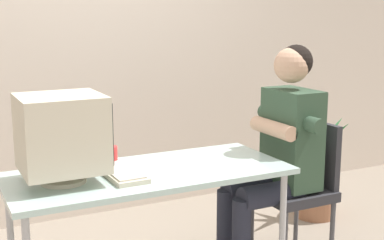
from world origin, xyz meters
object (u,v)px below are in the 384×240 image
Objects in this scene: person_seated at (278,148)px; office_chair at (301,182)px; desk_mug at (111,156)px; desk at (149,181)px; keyboard at (120,172)px; potted_plant at (316,180)px; crt_monitor at (62,134)px.

office_chair is at bearing 0.00° from person_seated.
desk is at bearing -51.87° from desk_mug.
potted_plant is at bearing 17.50° from keyboard.
desk is 0.85m from person_seated.
person_seated is (0.84, 0.02, 0.08)m from desk.
keyboard is 0.52× the size of potted_plant.
desk is at bearing 2.04° from keyboard.
crt_monitor is 2.21m from potted_plant.
crt_monitor is 0.50× the size of office_chair.
keyboard is at bearing -177.96° from desk.
person_seated is at bearing 0.95° from crt_monitor.
office_chair is 0.80m from potted_plant.
person_seated is (-0.18, -0.00, 0.24)m from office_chair.
office_chair is (1.19, 0.02, -0.23)m from keyboard.
keyboard is (0.28, -0.00, -0.23)m from crt_monitor.
desk is 3.52× the size of keyboard.
desk_mug is (0.01, 0.19, 0.04)m from keyboard.
desk_mug is at bearing 171.78° from office_chair.
office_chair reaches higher than desk_mug.
person_seated reaches higher than crt_monitor.
desk is 1.70× the size of office_chair.
desk_mug reaches higher than desk.
crt_monitor is at bearing -164.92° from potted_plant.
potted_plant is (1.74, 0.55, -0.44)m from keyboard.
office_chair is at bearing 1.06° from desk.
keyboard is (-0.16, -0.01, 0.07)m from desk.
desk_mug is (-1.17, 0.17, 0.27)m from office_chair.
office_chair is (1.02, 0.02, -0.16)m from desk.
crt_monitor is 4.06× the size of desk_mug.
potted_plant reaches higher than desk.
potted_plant is at bearing 43.25° from office_chair.
desk is at bearing 0.30° from crt_monitor.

